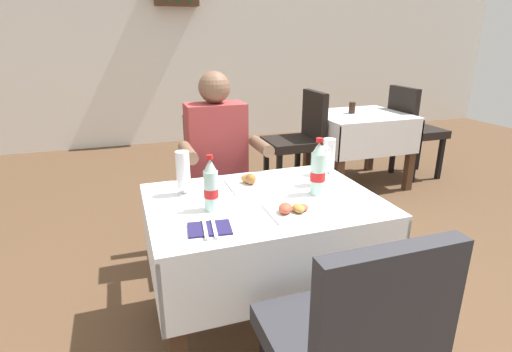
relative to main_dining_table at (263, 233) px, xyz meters
The scene contains 18 objects.
ground_plane 0.59m from the main_dining_table, 66.29° to the right, with size 11.00×11.00×0.00m, color brown.
back_wall 4.32m from the main_dining_table, 88.86° to the left, with size 11.00×0.12×3.19m, color white.
main_dining_table is the anchor object (origin of this frame).
chair_far_diner_seat 0.78m from the main_dining_table, 90.00° to the left, with size 0.44×0.50×0.97m.
chair_near_camera_side 0.78m from the main_dining_table, 90.00° to the right, with size 0.44×0.50×0.97m.
seated_diner_far 0.69m from the main_dining_table, 93.88° to the left, with size 0.50×0.46×1.26m.
plate_near_camera 0.28m from the main_dining_table, 69.89° to the right, with size 0.22×0.22×0.05m.
plate_far_diner 0.27m from the main_dining_table, 90.50° to the left, with size 0.23×0.23×0.07m.
beer_glass_left 0.48m from the main_dining_table, 152.38° to the left, with size 0.07×0.07×0.21m.
beer_glass_middle 0.45m from the main_dining_table, 13.63° to the left, with size 0.07×0.07×0.20m.
beer_glass_right 0.58m from the main_dining_table, 25.43° to the left, with size 0.07×0.07×0.20m.
cola_bottle_primary 0.40m from the main_dining_table, ahead, with size 0.07×0.07×0.28m.
cola_bottle_secondary 0.39m from the main_dining_table, 169.96° to the right, with size 0.06×0.06×0.25m.
napkin_cutlery_set 0.42m from the main_dining_table, 143.30° to the right, with size 0.19×0.19×0.01m.
background_dining_table 2.40m from the main_dining_table, 46.53° to the left, with size 0.90×0.78×0.73m.
background_chair_left 2.01m from the main_dining_table, 60.33° to the left, with size 0.50×0.44×0.97m.
background_chair_right 2.90m from the main_dining_table, 37.01° to the left, with size 0.50×0.44×0.97m.
background_table_tumbler 2.41m from the main_dining_table, 48.49° to the left, with size 0.06×0.06×0.11m, color black.
Camera 1 is at (-0.68, -1.44, 1.45)m, focal length 28.02 mm.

